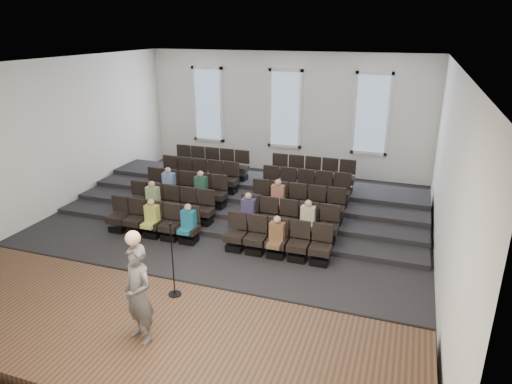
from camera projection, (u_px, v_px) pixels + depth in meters
The scene contains 14 objects.
ground at pixel (220, 237), 13.60m from camera, with size 14.00×14.00×0.00m, color black.
ceiling at pixel (215, 64), 11.88m from camera, with size 12.00×14.00×0.02m, color white.
wall_back at pixel (286, 114), 18.97m from camera, with size 12.00×0.04×5.00m, color white.
wall_front at pixel (20, 282), 6.51m from camera, with size 12.00×0.04×5.00m, color white.
wall_left at pixel (45, 140), 14.59m from camera, with size 0.04×14.00×5.00m, color white.
wall_right at pixel (449, 179), 10.89m from camera, with size 0.04×14.00×5.00m, color white.
stage at pixel (117, 333), 8.98m from camera, with size 11.80×3.60×0.50m, color #48351F.
stage_lip at pixel (163, 287), 10.56m from camera, with size 11.80×0.06×0.52m, color black.
risers at pixel (255, 196), 16.34m from camera, with size 11.80×4.80×0.60m.
seating_rows at pixel (239, 199), 14.73m from camera, with size 6.80×4.70×1.67m.
windows at pixel (285, 109), 18.84m from camera, with size 8.44×0.10×3.24m.
audience at pixel (217, 205), 13.80m from camera, with size 5.45×2.64×1.10m.
speaker at pixel (139, 294), 8.11m from camera, with size 0.69×0.45×1.88m, color #52504E.
mic_stand at pixel (174, 274), 9.63m from camera, with size 0.28×0.28×1.70m.
Camera 1 is at (5.04, -11.28, 5.94)m, focal length 32.00 mm.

